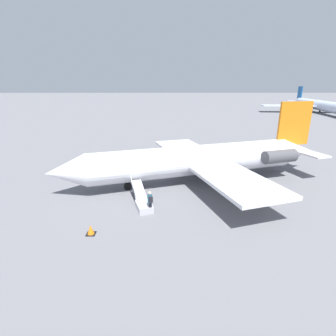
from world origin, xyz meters
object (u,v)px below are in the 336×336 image
object	(u,v)px
passenger	(150,201)
airplane_far_left	(321,105)
airplane_main	(204,159)
boarding_stairs	(143,203)

from	to	relation	value
passenger	airplane_far_left	bearing A→B (deg)	-53.96
airplane_main	boarding_stairs	size ratio (longest dim) A/B	6.55
airplane_far_left	passenger	size ratio (longest dim) A/B	28.23
airplane_main	boarding_stairs	xyz separation A→B (m)	(5.60, 5.94, -1.89)
boarding_stairs	passenger	distance (m)	1.34
airplane_main	passenger	size ratio (longest dim) A/B	15.56
airplane_far_left	passenger	bearing A→B (deg)	-29.12
airplane_main	passenger	world-z (taller)	airplane_main
airplane_far_left	boarding_stairs	bearing A→B (deg)	-29.82
boarding_stairs	airplane_far_left	bearing A→B (deg)	-54.67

